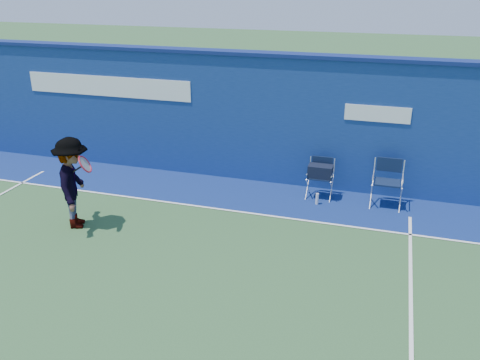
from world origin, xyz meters
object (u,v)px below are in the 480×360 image
(directors_chair_left, at_px, (320,182))
(water_bottle, at_px, (317,199))
(directors_chair_right, at_px, (386,192))
(tennis_player, at_px, (74,183))

(directors_chair_left, height_order, water_bottle, directors_chair_left)
(directors_chair_right, distance_m, tennis_player, 6.52)
(directors_chair_left, xyz_separation_m, directors_chair_right, (1.45, -0.04, -0.05))
(tennis_player, bearing_deg, water_bottle, 28.51)
(directors_chair_left, relative_size, water_bottle, 3.45)
(directors_chair_right, height_order, water_bottle, directors_chair_right)
(directors_chair_left, relative_size, directors_chair_right, 0.88)
(directors_chair_left, relative_size, tennis_player, 0.49)
(directors_chair_right, relative_size, tennis_player, 0.56)
(directors_chair_left, distance_m, directors_chair_right, 1.45)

